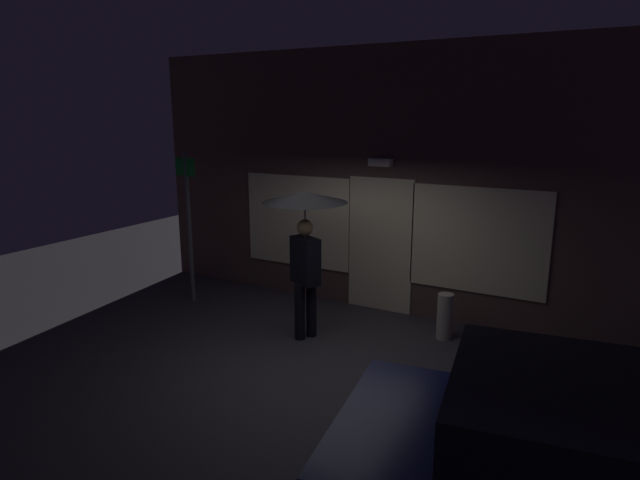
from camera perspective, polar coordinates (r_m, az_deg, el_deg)
ground_plane at (r=7.29m, az=-0.53°, el=-12.60°), size 18.00×18.00×0.00m
building_facade at (r=8.75m, az=7.03°, el=6.00°), size 8.81×0.48×4.23m
person_with_umbrella at (r=7.45m, az=-1.60°, el=1.46°), size 1.19×1.19×2.14m
street_sign_post at (r=9.27m, az=-13.82°, el=2.18°), size 0.40×0.07×2.59m
sidewalk_bollard at (r=7.99m, az=13.17°, el=-7.94°), size 0.23×0.23×0.68m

